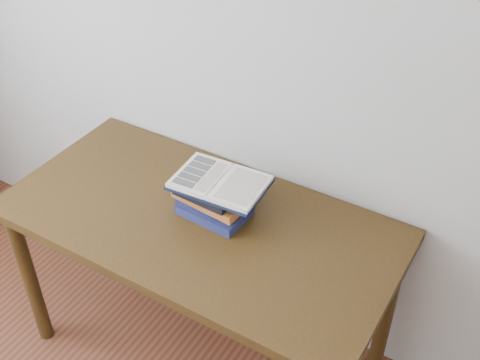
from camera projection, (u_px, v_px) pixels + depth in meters
The scene contains 3 objects.
desk at pixel (200, 238), 2.20m from camera, with size 1.43×0.71×0.76m.
book_stack at pixel (213, 200), 2.13m from camera, with size 0.27×0.19×0.12m.
open_book at pixel (220, 182), 2.08m from camera, with size 0.34×0.24×0.03m.
Camera 1 is at (0.94, 0.09, 2.19)m, focal length 45.00 mm.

